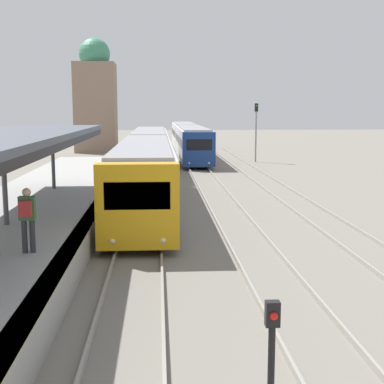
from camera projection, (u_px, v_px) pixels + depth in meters
name	position (u px, v px, depth m)	size (l,w,h in m)	color
platform_canopy	(4.00, 138.00, 16.53)	(4.00, 19.57, 2.86)	#4C515B
person_on_platform	(27.00, 215.00, 13.42)	(0.40, 0.40, 1.66)	#2D2D33
train_near	(148.00, 157.00, 32.13)	(2.58, 32.47, 3.03)	gold
train_far	(188.00, 138.00, 55.12)	(2.49, 31.09, 3.00)	navy
signal_post_near	(272.00, 352.00, 7.45)	(0.20, 0.21, 1.92)	black
signal_mast_far	(256.00, 125.00, 46.20)	(0.28, 0.29, 5.07)	gray
distant_domed_building	(96.00, 99.00, 57.35)	(4.30, 4.30, 12.03)	#89705B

